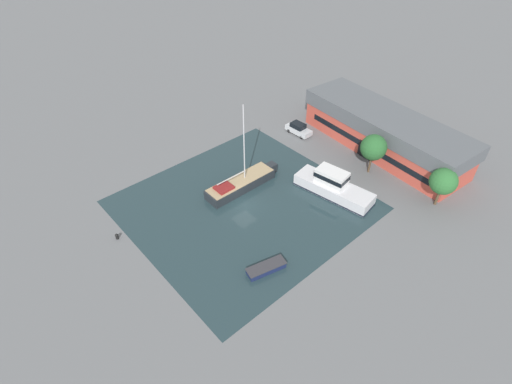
{
  "coord_description": "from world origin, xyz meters",
  "views": [
    {
      "loc": [
        29.39,
        -24.12,
        33.65
      ],
      "look_at": [
        0.0,
        2.06,
        1.0
      ],
      "focal_mm": 28.0,
      "sensor_mm": 36.0,
      "label": 1
    }
  ],
  "objects_px": {
    "warehouse_building": "(385,132)",
    "motor_cruiser": "(333,186)",
    "quay_tree_near_building": "(374,148)",
    "small_dinghy": "(266,268)",
    "quay_tree_by_water": "(443,181)",
    "parked_car": "(298,129)",
    "sailboat_moored": "(242,183)"
  },
  "relations": [
    {
      "from": "warehouse_building",
      "to": "sailboat_moored",
      "type": "height_order",
      "value": "sailboat_moored"
    },
    {
      "from": "warehouse_building",
      "to": "quay_tree_by_water",
      "type": "distance_m",
      "value": 13.4
    },
    {
      "from": "warehouse_building",
      "to": "quay_tree_near_building",
      "type": "relative_size",
      "value": 4.58
    },
    {
      "from": "sailboat_moored",
      "to": "motor_cruiser",
      "type": "xyz_separation_m",
      "value": [
        8.89,
        8.03,
        0.5
      ]
    },
    {
      "from": "parked_car",
      "to": "motor_cruiser",
      "type": "bearing_deg",
      "value": 58.82
    },
    {
      "from": "motor_cruiser",
      "to": "parked_car",
      "type": "bearing_deg",
      "value": 51.49
    },
    {
      "from": "warehouse_building",
      "to": "small_dinghy",
      "type": "xyz_separation_m",
      "value": [
        5.65,
        -29.02,
        -2.55
      ]
    },
    {
      "from": "warehouse_building",
      "to": "parked_car",
      "type": "height_order",
      "value": "warehouse_building"
    },
    {
      "from": "quay_tree_by_water",
      "to": "parked_car",
      "type": "distance_m",
      "value": 23.62
    },
    {
      "from": "sailboat_moored",
      "to": "small_dinghy",
      "type": "bearing_deg",
      "value": -29.24
    },
    {
      "from": "quay_tree_near_building",
      "to": "small_dinghy",
      "type": "distance_m",
      "value": 23.23
    },
    {
      "from": "quay_tree_by_water",
      "to": "quay_tree_near_building",
      "type": "bearing_deg",
      "value": -176.06
    },
    {
      "from": "quay_tree_by_water",
      "to": "motor_cruiser",
      "type": "distance_m",
      "value": 13.23
    },
    {
      "from": "warehouse_building",
      "to": "quay_tree_by_water",
      "type": "xyz_separation_m",
      "value": [
        12.12,
        -5.66,
        0.76
      ]
    },
    {
      "from": "warehouse_building",
      "to": "quay_tree_near_building",
      "type": "xyz_separation_m",
      "value": [
        2.32,
        -6.33,
        1.15
      ]
    },
    {
      "from": "quay_tree_near_building",
      "to": "quay_tree_by_water",
      "type": "height_order",
      "value": "quay_tree_near_building"
    },
    {
      "from": "quay_tree_near_building",
      "to": "motor_cruiser",
      "type": "xyz_separation_m",
      "value": [
        -0.31,
        -7.51,
        -2.81
      ]
    },
    {
      "from": "sailboat_moored",
      "to": "quay_tree_by_water",
      "type": "bearing_deg",
      "value": 40.95
    },
    {
      "from": "warehouse_building",
      "to": "parked_car",
      "type": "bearing_deg",
      "value": -145.56
    },
    {
      "from": "warehouse_building",
      "to": "sailboat_moored",
      "type": "xyz_separation_m",
      "value": [
        -6.88,
        -21.87,
        -2.17
      ]
    },
    {
      "from": "small_dinghy",
      "to": "warehouse_building",
      "type": "bearing_deg",
      "value": -65.18
    },
    {
      "from": "quay_tree_near_building",
      "to": "parked_car",
      "type": "relative_size",
      "value": 1.34
    },
    {
      "from": "motor_cruiser",
      "to": "sailboat_moored",
      "type": "bearing_deg",
      "value": 123.13
    },
    {
      "from": "quay_tree_near_building",
      "to": "sailboat_moored",
      "type": "xyz_separation_m",
      "value": [
        -9.2,
        -15.54,
        -3.32
      ]
    },
    {
      "from": "parked_car",
      "to": "small_dinghy",
      "type": "distance_m",
      "value": 28.37
    },
    {
      "from": "quay_tree_by_water",
      "to": "motor_cruiser",
      "type": "relative_size",
      "value": 0.49
    },
    {
      "from": "warehouse_building",
      "to": "motor_cruiser",
      "type": "distance_m",
      "value": 14.08
    },
    {
      "from": "parked_car",
      "to": "sailboat_moored",
      "type": "distance_m",
      "value": 16.21
    },
    {
      "from": "sailboat_moored",
      "to": "motor_cruiser",
      "type": "distance_m",
      "value": 11.99
    },
    {
      "from": "parked_car",
      "to": "motor_cruiser",
      "type": "distance_m",
      "value": 15.33
    },
    {
      "from": "warehouse_building",
      "to": "quay_tree_by_water",
      "type": "relative_size",
      "value": 4.99
    },
    {
      "from": "quay_tree_by_water",
      "to": "small_dinghy",
      "type": "relative_size",
      "value": 1.17
    }
  ]
}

